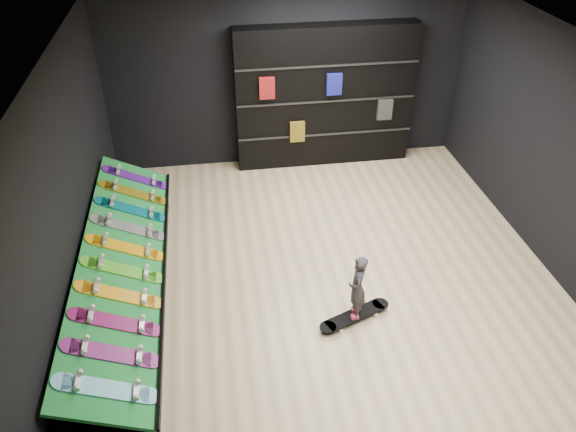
{
  "coord_description": "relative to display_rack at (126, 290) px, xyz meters",
  "views": [
    {
      "loc": [
        -1.37,
        -5.41,
        4.89
      ],
      "look_at": [
        -0.5,
        0.2,
        1.0
      ],
      "focal_mm": 35.0,
      "sensor_mm": 36.0,
      "label": 1
    }
  ],
  "objects": [
    {
      "name": "floor",
      "position": [
        2.55,
        0.0,
        -0.25
      ],
      "size": [
        6.0,
        7.0,
        0.01
      ],
      "primitive_type": "cube",
      "color": "beige",
      "rests_on": "ground"
    },
    {
      "name": "ceiling",
      "position": [
        2.55,
        0.0,
        2.75
      ],
      "size": [
        6.0,
        7.0,
        0.01
      ],
      "primitive_type": "cube",
      "color": "white",
      "rests_on": "ground"
    },
    {
      "name": "wall_back",
      "position": [
        2.55,
        3.5,
        1.25
      ],
      "size": [
        6.0,
        0.02,
        3.0
      ],
      "primitive_type": "cube",
      "color": "black",
      "rests_on": "ground"
    },
    {
      "name": "wall_left",
      "position": [
        -0.45,
        0.0,
        1.25
      ],
      "size": [
        0.02,
        7.0,
        3.0
      ],
      "primitive_type": "cube",
      "color": "black",
      "rests_on": "ground"
    },
    {
      "name": "wall_right",
      "position": [
        5.55,
        0.0,
        1.25
      ],
      "size": [
        0.02,
        7.0,
        3.0
      ],
      "primitive_type": "cube",
      "color": "black",
      "rests_on": "ground"
    },
    {
      "name": "display_rack",
      "position": [
        0.0,
        0.0,
        0.0
      ],
      "size": [
        0.9,
        4.5,
        0.5
      ],
      "primitive_type": null,
      "color": "black",
      "rests_on": "ground"
    },
    {
      "name": "turf_ramp",
      "position": [
        0.05,
        0.0,
        0.46
      ],
      "size": [
        0.92,
        4.5,
        0.46
      ],
      "primitive_type": "cube",
      "rotation": [
        0.0,
        0.44,
        0.0
      ],
      "color": "#116D26",
      "rests_on": "display_rack"
    },
    {
      "name": "back_shelving",
      "position": [
        3.16,
        3.32,
        0.95
      ],
      "size": [
        3.01,
        0.35,
        2.41
      ],
      "primitive_type": "cube",
      "color": "black",
      "rests_on": "ground"
    },
    {
      "name": "floor_skateboard",
      "position": [
        2.73,
        -0.69,
        -0.2
      ],
      "size": [
        0.99,
        0.57,
        0.09
      ],
      "primitive_type": null,
      "rotation": [
        0.0,
        0.0,
        0.38
      ],
      "color": "black",
      "rests_on": "ground"
    },
    {
      "name": "child",
      "position": [
        2.73,
        -0.69,
        0.1
      ],
      "size": [
        0.18,
        0.22,
        0.52
      ],
      "primitive_type": "imported",
      "rotation": [
        0.0,
        0.0,
        -1.82
      ],
      "color": "black",
      "rests_on": "floor_skateboard"
    },
    {
      "name": "display_board_0",
      "position": [
        0.06,
        -1.9,
        0.49
      ],
      "size": [
        0.93,
        0.22,
        0.5
      ],
      "primitive_type": null,
      "rotation": [
        0.0,
        0.44,
        0.0
      ],
      "color": "#0CB2E5",
      "rests_on": "turf_ramp"
    },
    {
      "name": "display_board_1",
      "position": [
        0.06,
        -1.48,
        0.49
      ],
      "size": [
        0.93,
        0.22,
        0.5
      ],
      "primitive_type": null,
      "rotation": [
        0.0,
        0.44,
        0.0
      ],
      "color": "#2626BF",
      "rests_on": "turf_ramp"
    },
    {
      "name": "display_board_2",
      "position": [
        0.06,
        -1.06,
        0.49
      ],
      "size": [
        0.93,
        0.22,
        0.5
      ],
      "primitive_type": null,
      "rotation": [
        0.0,
        0.44,
        0.0
      ],
      "color": "#E5198C",
      "rests_on": "turf_ramp"
    },
    {
      "name": "display_board_3",
      "position": [
        0.06,
        -0.63,
        0.49
      ],
      "size": [
        0.93,
        0.22,
        0.5
      ],
      "primitive_type": null,
      "rotation": [
        0.0,
        0.44,
        0.0
      ],
      "color": "orange",
      "rests_on": "turf_ramp"
    },
    {
      "name": "display_board_4",
      "position": [
        0.06,
        -0.21,
        0.49
      ],
      "size": [
        0.93,
        0.22,
        0.5
      ],
      "primitive_type": null,
      "rotation": [
        0.0,
        0.44,
        0.0
      ],
      "color": "green",
      "rests_on": "turf_ramp"
    },
    {
      "name": "display_board_5",
      "position": [
        0.06,
        0.21,
        0.49
      ],
      "size": [
        0.93,
        0.22,
        0.5
      ],
      "primitive_type": null,
      "rotation": [
        0.0,
        0.44,
        0.0
      ],
      "color": "yellow",
      "rests_on": "turf_ramp"
    },
    {
      "name": "display_board_6",
      "position": [
        0.06,
        0.63,
        0.49
      ],
      "size": [
        0.93,
        0.22,
        0.5
      ],
      "primitive_type": null,
      "rotation": [
        0.0,
        0.44,
        0.0
      ],
      "color": "black",
      "rests_on": "turf_ramp"
    },
    {
      "name": "display_board_7",
      "position": [
        0.06,
        1.06,
        0.49
      ],
      "size": [
        0.93,
        0.22,
        0.5
      ],
      "primitive_type": null,
      "rotation": [
        0.0,
        0.44,
        0.0
      ],
      "color": "#0C8C99",
      "rests_on": "turf_ramp"
    },
    {
      "name": "display_board_8",
      "position": [
        0.06,
        1.48,
        0.49
      ],
      "size": [
        0.93,
        0.22,
        0.5
      ],
      "primitive_type": null,
      "rotation": [
        0.0,
        0.44,
        0.0
      ],
      "color": "yellow",
      "rests_on": "turf_ramp"
    },
    {
      "name": "display_board_9",
      "position": [
        0.06,
        1.9,
        0.49
      ],
      "size": [
        0.93,
        0.22,
        0.5
      ],
      "primitive_type": null,
      "rotation": [
        0.0,
        0.44,
        0.0
      ],
      "color": "purple",
      "rests_on": "turf_ramp"
    }
  ]
}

